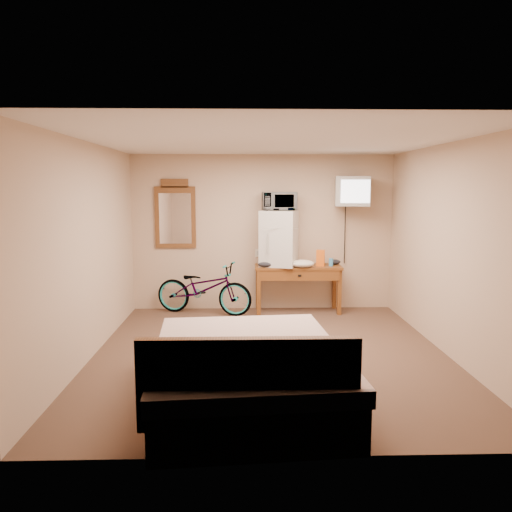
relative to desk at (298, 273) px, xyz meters
name	(u,v)px	position (x,y,z in m)	size (l,w,h in m)	color
room	(271,251)	(-0.55, -2.00, 0.62)	(4.60, 4.64, 2.50)	brown
desk	(298,273)	(0.00, 0.00, 0.00)	(1.37, 0.55, 0.75)	brown
mini_fridge	(279,238)	(-0.30, 0.04, 0.56)	(0.65, 0.64, 0.87)	silver
microwave	(279,201)	(-0.30, 0.04, 1.13)	(0.51, 0.35, 0.28)	silver
snack_bag	(321,258)	(0.35, -0.02, 0.25)	(0.13, 0.07, 0.26)	orange
blue_cup	(331,262)	(0.51, -0.03, 0.18)	(0.07, 0.07, 0.12)	#4096D9
cloth_cream	(302,264)	(0.05, -0.14, 0.18)	(0.37, 0.29, 0.12)	white
cloth_dark_a	(266,264)	(-0.52, -0.12, 0.17)	(0.25, 0.19, 0.09)	black
cloth_dark_b	(335,262)	(0.60, 0.13, 0.16)	(0.18, 0.15, 0.08)	black
crt_television	(352,191)	(0.83, 0.02, 1.29)	(0.58, 0.63, 0.46)	black
wall_mirror	(175,215)	(-1.95, 0.27, 0.91)	(0.65, 0.04, 1.10)	brown
bicycle	(204,288)	(-1.49, -0.05, -0.22)	(0.55, 1.56, 0.82)	black
bed	(248,373)	(-0.84, -3.37, -0.34)	(1.84, 2.34, 0.90)	brown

